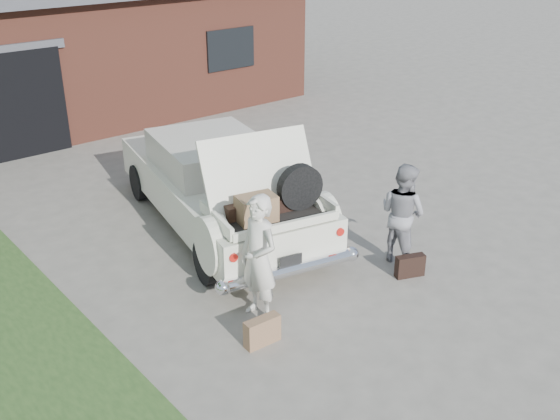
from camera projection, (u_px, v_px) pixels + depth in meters
ground at (308, 299)px, 8.79m from camera, size 90.00×90.00×0.00m
house at (38, 43)px, 16.70m from camera, size 12.80×7.80×3.30m
sedan at (219, 184)px, 10.53m from camera, size 2.93×5.27×1.97m
woman_left at (259, 258)px, 8.08m from camera, size 0.40×0.61×1.67m
woman_right at (403, 213)px, 9.46m from camera, size 0.61×0.76×1.52m
suitcase_left at (262, 331)px, 7.81m from camera, size 0.47×0.17×0.35m
suitcase_right at (410, 266)px, 9.27m from camera, size 0.44×0.28×0.33m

